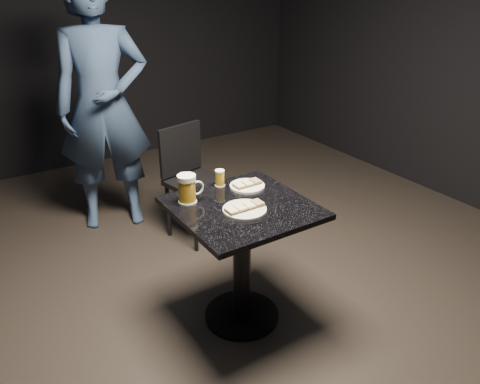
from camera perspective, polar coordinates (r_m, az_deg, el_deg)
name	(u,v)px	position (r m, az deg, el deg)	size (l,w,h in m)	color
floor	(242,316)	(2.91, 0.22, -14.90)	(6.00, 6.00, 0.00)	black
plate_large	(245,210)	(2.43, 0.57, -2.17)	(0.23, 0.23, 0.01)	silver
plate_small	(247,186)	(2.70, 0.89, 0.72)	(0.20, 0.20, 0.01)	white
patron	(103,107)	(3.70, -16.36, 9.95)	(0.70, 0.46, 1.92)	#202C4F
table	(242,244)	(2.61, 0.24, -6.36)	(0.70, 0.70, 0.75)	black
beer_mug	(188,189)	(2.51, -6.41, 0.40)	(0.15, 0.10, 0.16)	white
beer_tumbler	(220,178)	(2.70, -2.48, 1.71)	(0.06, 0.06, 0.10)	silver
chair	(191,175)	(3.53, -6.01, 2.13)	(0.45, 0.45, 0.86)	black
canapes_on_plate_large	(245,207)	(2.42, 0.57, -1.83)	(0.21, 0.07, 0.02)	#4C3521
canapes_on_plate_small	(247,184)	(2.69, 0.89, 1.04)	(0.16, 0.07, 0.02)	#4C3521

